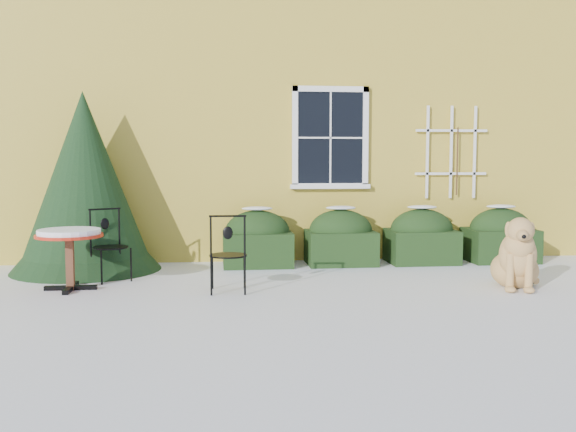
{
  "coord_description": "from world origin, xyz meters",
  "views": [
    {
      "loc": [
        -0.92,
        -7.21,
        1.63
      ],
      "look_at": [
        0.0,
        1.0,
        0.9
      ],
      "focal_mm": 40.0,
      "sensor_mm": 36.0,
      "label": 1
    }
  ],
  "objects": [
    {
      "name": "patio_chair_near",
      "position": [
        -0.78,
        0.59,
        0.48
      ],
      "size": [
        0.46,
        0.46,
        0.97
      ],
      "rotation": [
        0.0,
        0.0,
        3.11
      ],
      "color": "black",
      "rests_on": "ground"
    },
    {
      "name": "bistro_table",
      "position": [
        -2.74,
        0.96,
        0.64
      ],
      "size": [
        0.82,
        0.82,
        0.76
      ],
      "rotation": [
        0.0,
        0.0,
        0.05
      ],
      "color": "black",
      "rests_on": "ground"
    },
    {
      "name": "evergreen_shrub",
      "position": [
        -2.83,
        2.42,
        1.05
      ],
      "size": [
        2.16,
        2.16,
        2.62
      ],
      "rotation": [
        0.0,
        0.0,
        -0.21
      ],
      "color": "black",
      "rests_on": "ground"
    },
    {
      "name": "hedge_row",
      "position": [
        1.65,
        2.55,
        0.4
      ],
      "size": [
        4.95,
        0.8,
        0.91
      ],
      "color": "black",
      "rests_on": "ground"
    },
    {
      "name": "dog",
      "position": [
        2.84,
        0.41,
        0.38
      ],
      "size": [
        0.76,
        1.01,
        0.95
      ],
      "rotation": [
        0.0,
        0.0,
        -0.3
      ],
      "color": "tan",
      "rests_on": "ground"
    },
    {
      "name": "house",
      "position": [
        0.0,
        7.0,
        3.22
      ],
      "size": [
        12.4,
        8.4,
        6.4
      ],
      "color": "gold",
      "rests_on": "ground"
    },
    {
      "name": "patio_chair_far",
      "position": [
        -2.36,
        1.57,
        0.48
      ],
      "size": [
        0.58,
        0.58,
        0.97
      ],
      "rotation": [
        0.0,
        0.0,
        0.51
      ],
      "color": "black",
      "rests_on": "ground"
    },
    {
      "name": "ground",
      "position": [
        0.0,
        0.0,
        0.0
      ],
      "size": [
        80.0,
        80.0,
        0.0
      ],
      "primitive_type": "plane",
      "color": "white",
      "rests_on": "ground"
    }
  ]
}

